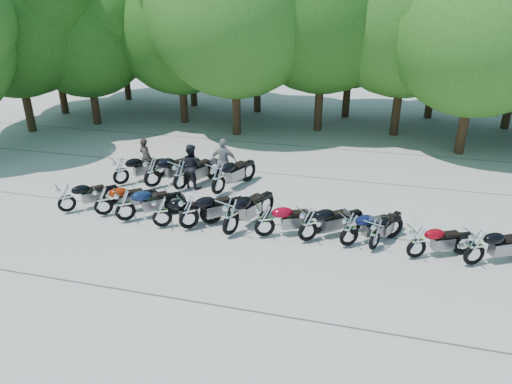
% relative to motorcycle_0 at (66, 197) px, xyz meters
% --- Properties ---
extents(ground, '(90.00, 90.00, 0.00)m').
position_rel_motorcycle_0_xyz_m(ground, '(6.46, -0.54, -0.60)').
color(ground, gray).
rests_on(ground, ground).
extents(tree_0, '(7.50, 7.50, 9.21)m').
position_rel_motorcycle_0_xyz_m(tree_0, '(-8.96, 12.44, 4.85)').
color(tree_0, '#3A2614').
rests_on(tree_0, ground).
extents(tree_1, '(6.97, 6.97, 8.55)m').
position_rel_motorcycle_0_xyz_m(tree_1, '(-5.58, 10.70, 4.46)').
color(tree_1, '#3A2614').
rests_on(tree_1, ground).
extents(tree_2, '(7.31, 7.31, 8.97)m').
position_rel_motorcycle_0_xyz_m(tree_2, '(-0.80, 12.30, 4.71)').
color(tree_2, '#3A2614').
rests_on(tree_2, ground).
extents(tree_3, '(8.70, 8.70, 10.67)m').
position_rel_motorcycle_0_xyz_m(tree_3, '(2.88, 10.70, 5.72)').
color(tree_3, '#3A2614').
rests_on(tree_3, ground).
extents(tree_4, '(9.13, 9.13, 11.20)m').
position_rel_motorcycle_0_xyz_m(tree_4, '(6.99, 12.55, 6.04)').
color(tree_4, '#3A2614').
rests_on(tree_4, ground).
extents(tree_5, '(9.04, 9.04, 11.10)m').
position_rel_motorcycle_0_xyz_m(tree_5, '(11.07, 12.67, 5.97)').
color(tree_5, '#3A2614').
rests_on(tree_5, ground).
extents(tree_6, '(8.00, 8.00, 9.82)m').
position_rel_motorcycle_0_xyz_m(tree_6, '(14.01, 10.28, 5.21)').
color(tree_6, '#3A2614').
rests_on(tree_6, ground).
extents(tree_9, '(7.59, 7.59, 9.32)m').
position_rel_motorcycle_0_xyz_m(tree_9, '(-7.08, 17.05, 4.92)').
color(tree_9, '#3A2614').
rests_on(tree_9, ground).
extents(tree_10, '(7.78, 7.78, 9.55)m').
position_rel_motorcycle_0_xyz_m(tree_10, '(-1.83, 16.43, 5.06)').
color(tree_10, '#3A2614').
rests_on(tree_10, ground).
extents(tree_11, '(7.56, 7.56, 9.28)m').
position_rel_motorcycle_0_xyz_m(tree_11, '(2.69, 15.89, 4.90)').
color(tree_11, '#3A2614').
rests_on(tree_11, ground).
extents(tree_12, '(7.88, 7.88, 9.67)m').
position_rel_motorcycle_0_xyz_m(tree_12, '(8.26, 15.93, 5.13)').
color(tree_12, '#3A2614').
rests_on(tree_12, ground).
extents(tree_13, '(8.31, 8.31, 10.20)m').
position_rel_motorcycle_0_xyz_m(tree_13, '(13.15, 16.94, 5.44)').
color(tree_13, '#3A2614').
rests_on(tree_13, ground).
extents(tree_17, '(8.31, 8.31, 10.20)m').
position_rel_motorcycle_0_xyz_m(tree_17, '(-8.23, 8.46, 5.44)').
color(tree_17, '#3A2614').
rests_on(tree_17, ground).
extents(motorcycle_0, '(1.95, 1.96, 1.20)m').
position_rel_motorcycle_0_xyz_m(motorcycle_0, '(0.00, 0.00, 0.00)').
color(motorcycle_0, black).
rests_on(motorcycle_0, ground).
extents(motorcycle_1, '(2.14, 1.85, 1.23)m').
position_rel_motorcycle_0_xyz_m(motorcycle_1, '(1.36, 0.10, 0.02)').
color(motorcycle_1, maroon).
rests_on(motorcycle_1, ground).
extents(motorcycle_2, '(2.26, 2.00, 1.31)m').
position_rel_motorcycle_0_xyz_m(motorcycle_2, '(2.29, -0.11, 0.06)').
color(motorcycle_2, '#0D1C3A').
rests_on(motorcycle_2, ground).
extents(motorcycle_3, '(2.26, 1.58, 1.24)m').
position_rel_motorcycle_0_xyz_m(motorcycle_3, '(3.65, -0.20, 0.02)').
color(motorcycle_3, black).
rests_on(motorcycle_3, ground).
extents(motorcycle_4, '(2.21, 2.13, 1.33)m').
position_rel_motorcycle_0_xyz_m(motorcycle_4, '(4.53, -0.10, 0.07)').
color(motorcycle_4, black).
rests_on(motorcycle_4, ground).
extents(motorcycle_5, '(1.69, 2.62, 1.42)m').
position_rel_motorcycle_0_xyz_m(motorcycle_5, '(5.93, -0.15, 0.11)').
color(motorcycle_5, black).
rests_on(motorcycle_5, ground).
extents(motorcycle_6, '(2.35, 1.59, 1.28)m').
position_rel_motorcycle_0_xyz_m(motorcycle_6, '(6.98, 0.00, 0.04)').
color(motorcycle_6, maroon).
rests_on(motorcycle_6, ground).
extents(motorcycle_7, '(2.22, 1.95, 1.29)m').
position_rel_motorcycle_0_xyz_m(motorcycle_7, '(8.31, 0.06, 0.05)').
color(motorcycle_7, black).
rests_on(motorcycle_7, ground).
extents(motorcycle_8, '(2.16, 1.85, 1.24)m').
position_rel_motorcycle_0_xyz_m(motorcycle_8, '(9.54, 0.08, 0.02)').
color(motorcycle_8, '#0C1135').
rests_on(motorcycle_8, ground).
extents(motorcycle_9, '(1.41, 2.11, 1.15)m').
position_rel_motorcycle_0_xyz_m(motorcycle_9, '(10.28, 0.07, -0.02)').
color(motorcycle_9, black).
rests_on(motorcycle_9, ground).
extents(motorcycle_10, '(2.14, 1.47, 1.17)m').
position_rel_motorcycle_0_xyz_m(motorcycle_10, '(11.43, -0.12, -0.01)').
color(motorcycle_10, maroon).
rests_on(motorcycle_10, ground).
extents(motorcycle_11, '(2.30, 1.63, 1.26)m').
position_rel_motorcycle_0_xyz_m(motorcycle_11, '(12.95, -0.11, 0.03)').
color(motorcycle_11, black).
rests_on(motorcycle_11, ground).
extents(motorcycle_12, '(1.99, 2.22, 1.30)m').
position_rel_motorcycle_0_xyz_m(motorcycle_12, '(0.55, 2.68, 0.05)').
color(motorcycle_12, black).
rests_on(motorcycle_12, ground).
extents(motorcycle_13, '(2.17, 2.45, 1.42)m').
position_rel_motorcycle_0_xyz_m(motorcycle_13, '(1.88, 2.72, 0.11)').
color(motorcycle_13, black).
rests_on(motorcycle_13, ground).
extents(motorcycle_14, '(1.73, 2.53, 1.39)m').
position_rel_motorcycle_0_xyz_m(motorcycle_14, '(3.02, 2.75, 0.09)').
color(motorcycle_14, black).
rests_on(motorcycle_14, ground).
extents(motorcycle_15, '(1.68, 2.66, 1.44)m').
position_rel_motorcycle_0_xyz_m(motorcycle_15, '(4.56, 2.72, 0.12)').
color(motorcycle_15, black).
rests_on(motorcycle_15, ground).
extents(rider_0, '(0.70, 0.57, 1.65)m').
position_rel_motorcycle_0_xyz_m(rider_0, '(1.07, 3.81, 0.22)').
color(rider_0, black).
rests_on(rider_0, ground).
extents(rider_1, '(1.00, 0.86, 1.76)m').
position_rel_motorcycle_0_xyz_m(rider_1, '(3.29, 3.22, 0.28)').
color(rider_1, black).
rests_on(rider_1, ground).
extents(rider_2, '(1.10, 0.50, 1.83)m').
position_rel_motorcycle_0_xyz_m(rider_2, '(4.37, 3.98, 0.32)').
color(rider_2, gray).
rests_on(rider_2, ground).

